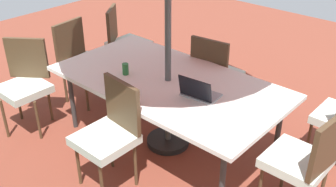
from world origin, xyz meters
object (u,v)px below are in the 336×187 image
Objects in this scene: chair_west at (305,158)px; laptop at (199,93)px; chair_south at (215,72)px; chair_northeast at (25,81)px; chair_southeast at (124,40)px; dining_table at (168,84)px; cup at (125,69)px; chair_north at (110,131)px; chair_east at (80,58)px.

laptop is (1.00, 0.06, 0.24)m from chair_west.
chair_northeast is at bearing 40.56° from chair_south.
chair_southeast is at bearing -99.40° from chair_west.
chair_west reaches higher than laptop.
cup is at bearing 25.27° from dining_table.
laptop is 0.83m from cup.
chair_south is (1.42, -0.77, 0.00)m from chair_west.
chair_south is at bearing -112.66° from cup.
chair_south is 0.97m from laptop.
chair_northeast is 1.00× the size of chair_north.
chair_south and chair_north have the same top height.
dining_table is 19.74× the size of cup.
dining_table is 2.30× the size of chair_south.
chair_east is (0.05, -0.75, 0.00)m from chair_northeast.
dining_table is 2.30× the size of chair_southeast.
chair_east is at bearing 56.25° from chair_northeast.
chair_south is 1.53m from chair_north.
chair_west is 1.00× the size of chair_north.
dining_table is at bearing -15.72° from laptop.
chair_east is 2.84× the size of laptop.
chair_west is 1.61m from chair_south.
chair_southeast is at bearing -4.21° from chair_east.
chair_west is 1.00× the size of chair_east.
chair_west and chair_east have the same top height.
chair_west and chair_south have the same top height.
chair_northeast is 1.15m from cup.
chair_north reaches higher than laptop.
chair_south is 1.00× the size of chair_north.
chair_north reaches higher than dining_table.
chair_north is at bearing 125.27° from cup.
chair_northeast and chair_north have the same top height.
dining_table is 1.42m from chair_east.
laptop is (-1.79, -0.68, 0.24)m from chair_northeast.
chair_west and chair_southeast have the same top height.
cup is (-0.97, -0.57, 0.25)m from chair_northeast.
chair_east is at bearing 146.35° from chair_southeast.
dining_table is at bearing 82.13° from chair_south.
laptop is (-1.84, 0.07, 0.24)m from chair_east.
chair_west is 1.00× the size of chair_northeast.
chair_south is at bearing -68.97° from chair_east.
chair_north is at bearing 52.80° from laptop.
chair_southeast is (0.09, -1.51, 0.00)m from chair_northeast.
chair_southeast reaches higher than dining_table.
chair_southeast is at bearing -30.19° from laptop.
chair_south and chair_east have the same top height.
laptop is at bearing -150.55° from chair_southeast.
chair_north is (-1.42, 0.77, 0.00)m from chair_east.
chair_southeast is at bearing 56.11° from chair_northeast.
chair_northeast is at bearing 176.08° from chair_east.
chair_west is 2.88m from chair_northeast.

